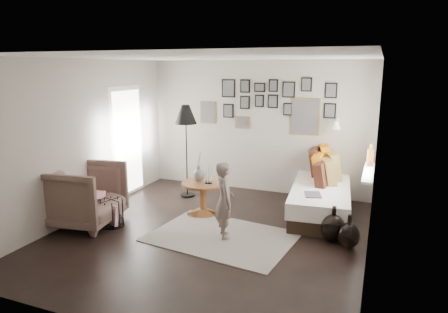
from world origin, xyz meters
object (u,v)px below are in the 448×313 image
at_px(daybed, 322,193).
at_px(floor_lamp, 186,118).
at_px(child, 224,200).
at_px(vase, 199,173).
at_px(pedestal_table, 203,199).
at_px(demijohn_small, 349,235).
at_px(demijohn_large, 333,228).
at_px(magazine_basket, 112,213).
at_px(armchair, 83,195).

bearing_deg(daybed, floor_lamp, 176.37).
bearing_deg(child, daybed, -68.32).
bearing_deg(daybed, vase, -161.99).
bearing_deg(daybed, pedestal_table, -160.60).
relative_size(pedestal_table, floor_lamp, 0.40).
xyz_separation_m(floor_lamp, demijohn_small, (3.13, -1.23, -1.35)).
distance_m(daybed, demijohn_large, 1.24).
bearing_deg(floor_lamp, magazine_basket, -103.24).
bearing_deg(vase, floor_lamp, 128.84).
relative_size(armchair, floor_lamp, 0.61).
height_order(daybed, demijohn_small, daybed).
bearing_deg(child, pedestal_table, 10.23).
bearing_deg(demijohn_small, magazine_basket, -170.96).
relative_size(pedestal_table, child, 0.63).
bearing_deg(floor_lamp, daybed, 1.72).
height_order(pedestal_table, armchair, armchair).
distance_m(vase, demijohn_large, 2.37).
relative_size(pedestal_table, magazine_basket, 1.65).
xyz_separation_m(pedestal_table, magazine_basket, (-1.12, -1.01, -0.05)).
relative_size(armchair, demijohn_large, 2.03).
distance_m(daybed, child, 2.01).
height_order(armchair, magazine_basket, armchair).
bearing_deg(demijohn_large, demijohn_small, -28.02).
relative_size(floor_lamp, demijohn_large, 3.34).
height_order(vase, armchair, vase).
bearing_deg(demijohn_small, vase, 169.54).
relative_size(vase, child, 0.45).
xyz_separation_m(magazine_basket, child, (1.81, 0.25, 0.36)).
xyz_separation_m(pedestal_table, armchair, (-1.57, -1.11, 0.23)).
distance_m(floor_lamp, demijohn_small, 3.62).
bearing_deg(demijohn_small, floor_lamp, 158.56).
bearing_deg(floor_lamp, child, -47.94).
bearing_deg(daybed, child, -131.34).
height_order(daybed, floor_lamp, floor_lamp).
bearing_deg(magazine_basket, floor_lamp, 76.76).
distance_m(armchair, child, 2.29).
distance_m(daybed, magazine_basket, 3.53).
bearing_deg(demijohn_small, pedestal_table, 169.66).
distance_m(armchair, demijohn_large, 3.87).
bearing_deg(demijohn_large, magazine_basket, -168.36).
xyz_separation_m(pedestal_table, floor_lamp, (-0.70, 0.78, 1.27)).
bearing_deg(pedestal_table, floor_lamp, 131.56).
distance_m(daybed, demijohn_small, 1.43).
bearing_deg(pedestal_table, armchair, -144.70).
relative_size(vase, demijohn_small, 1.05).
distance_m(armchair, demijohn_small, 4.07).
relative_size(armchair, magazine_basket, 2.49).
distance_m(pedestal_table, floor_lamp, 1.65).
distance_m(vase, demijohn_small, 2.61).
bearing_deg(vase, child, -45.06).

